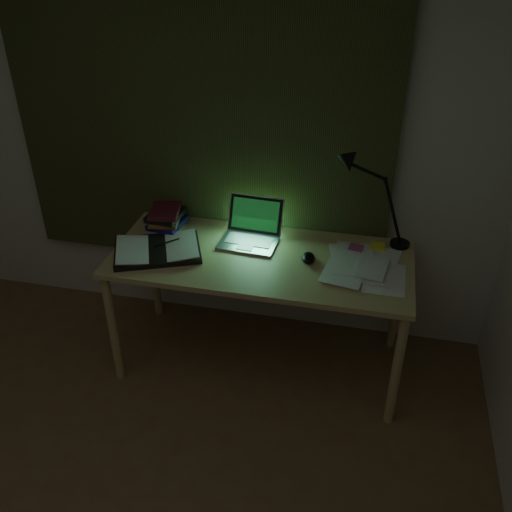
{
  "coord_description": "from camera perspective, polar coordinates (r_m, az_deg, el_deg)",
  "views": [
    {
      "loc": [
        0.99,
        -0.99,
        2.38
      ],
      "look_at": [
        0.44,
        1.44,
        0.82
      ],
      "focal_mm": 40.0,
      "sensor_mm": 36.0,
      "label": 1
    }
  ],
  "objects": [
    {
      "name": "desk",
      "position": [
        3.29,
        0.46,
        -5.56
      ],
      "size": [
        1.63,
        0.71,
        0.74
      ],
      "primitive_type": null,
      "color": "tan",
      "rests_on": "floor"
    },
    {
      "name": "sticky_pink",
      "position": [
        3.19,
        9.96,
        0.74
      ],
      "size": [
        0.09,
        0.09,
        0.02
      ],
      "primitive_type": "cube",
      "rotation": [
        0.0,
        0.0,
        -0.17
      ],
      "color": "#C54C94",
      "rests_on": "desk"
    },
    {
      "name": "curtain",
      "position": [
        3.25,
        -5.87,
        15.22
      ],
      "size": [
        2.2,
        0.06,
        2.0
      ],
      "primitive_type": "cube",
      "color": "#303319",
      "rests_on": "wall_back"
    },
    {
      "name": "book_stack",
      "position": [
        3.35,
        -9.02,
        3.73
      ],
      "size": [
        0.19,
        0.22,
        0.14
      ],
      "primitive_type": null,
      "rotation": [
        0.0,
        0.0,
        0.04
      ],
      "color": "white",
      "rests_on": "desk"
    },
    {
      "name": "desk_lamp",
      "position": [
        3.15,
        14.83,
        5.57
      ],
      "size": [
        0.4,
        0.32,
        0.58
      ],
      "primitive_type": null,
      "rotation": [
        0.0,
        0.0,
        0.04
      ],
      "color": "black",
      "rests_on": "desk"
    },
    {
      "name": "open_textbook",
      "position": [
        3.16,
        -9.84,
        0.68
      ],
      "size": [
        0.55,
        0.48,
        0.04
      ],
      "primitive_type": null,
      "rotation": [
        0.0,
        0.0,
        0.4
      ],
      "color": "white",
      "rests_on": "desk"
    },
    {
      "name": "loose_papers",
      "position": [
        3.04,
        10.56,
        -1.01
      ],
      "size": [
        0.35,
        0.37,
        0.02
      ],
      "primitive_type": null,
      "rotation": [
        0.0,
        0.0,
        0.02
      ],
      "color": "white",
      "rests_on": "desk"
    },
    {
      "name": "wall_back",
      "position": [
        3.34,
        -5.47,
        12.14
      ],
      "size": [
        3.5,
        0.0,
        2.5
      ],
      "primitive_type": "cube",
      "color": "silver",
      "rests_on": "ground"
    },
    {
      "name": "laptop",
      "position": [
        3.14,
        -0.8,
        2.95
      ],
      "size": [
        0.34,
        0.38,
        0.23
      ],
      "primitive_type": null,
      "rotation": [
        0.0,
        0.0,
        -0.06
      ],
      "color": "#B7B8BD",
      "rests_on": "desk"
    },
    {
      "name": "sticky_yellow",
      "position": [
        3.22,
        12.04,
        0.89
      ],
      "size": [
        0.08,
        0.08,
        0.02
      ],
      "primitive_type": "cube",
      "rotation": [
        0.0,
        0.0,
        0.02
      ],
      "color": "#F9FF35",
      "rests_on": "desk"
    },
    {
      "name": "mouse",
      "position": [
        3.05,
        5.24,
        -0.18
      ],
      "size": [
        0.08,
        0.11,
        0.04
      ],
      "primitive_type": "ellipsoid",
      "rotation": [
        0.0,
        0.0,
        0.13
      ],
      "color": "black",
      "rests_on": "desk"
    }
  ]
}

